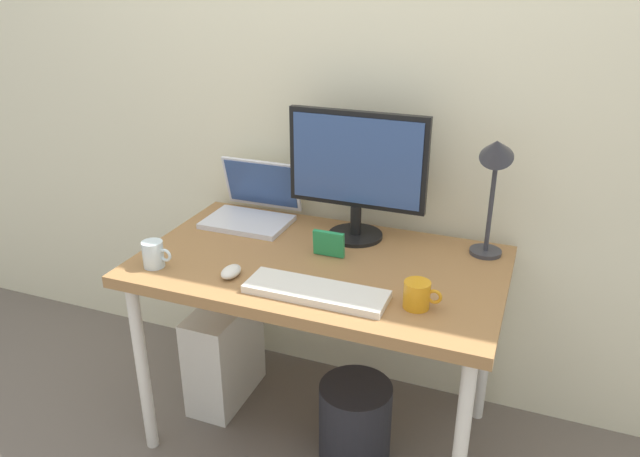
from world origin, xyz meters
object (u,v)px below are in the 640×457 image
monitor (357,169)px  desk_lamp (495,168)px  coffee_mug (417,295)px  computer_tower (225,353)px  desk (320,278)px  photo_frame (329,244)px  wastebasket (355,421)px  mouse (231,272)px  keyboard (316,292)px  laptop (253,206)px  glass_cup (154,254)px

monitor → desk_lamp: monitor is taller
monitor → coffee_mug: size_ratio=4.41×
monitor → computer_tower: 0.94m
desk_lamp → desk: bearing=-156.0°
desk → monitor: 0.41m
photo_frame → wastebasket: bearing=-37.8°
coffee_mug → computer_tower: (-0.81, 0.23, -0.56)m
coffee_mug → wastebasket: coffee_mug is taller
desk → mouse: 0.32m
keyboard → coffee_mug: 0.31m
photo_frame → keyboard: bearing=-77.7°
coffee_mug → wastebasket: size_ratio=0.38×
keyboard → coffee_mug: coffee_mug is taller
laptop → desk_lamp: 0.93m
mouse → coffee_mug: size_ratio=0.79×
desk_lamp → keyboard: desk_lamp is taller
laptop → keyboard: laptop is taller
desk_lamp → coffee_mug: size_ratio=3.97×
desk → keyboard: keyboard is taller
desk_lamp → computer_tower: 1.28m
desk → computer_tower: 0.63m
laptop → glass_cup: (-0.12, -0.49, -0.01)m
desk_lamp → glass_cup: size_ratio=4.28×
keyboard → glass_cup: glass_cup is taller
wastebasket → desk_lamp: bearing=40.3°
glass_cup → computer_tower: size_ratio=0.25×
glass_cup → computer_tower: glass_cup is taller
laptop → computer_tower: size_ratio=0.76×
desk_lamp → keyboard: bearing=-134.5°
laptop → desk_lamp: desk_lamp is taller
laptop → coffee_mug: size_ratio=2.81×
desk → desk_lamp: desk_lamp is taller
coffee_mug → mouse: bearing=-177.3°
desk → glass_cup: glass_cup is taller
monitor → computer_tower: monitor is taller
desk_lamp → wastebasket: desk_lamp is taller
mouse → coffee_mug: (0.60, 0.03, 0.02)m
photo_frame → laptop: bearing=152.4°
desk → wastebasket: size_ratio=4.11×
coffee_mug → computer_tower: size_ratio=0.27×
laptop → desk_lamp: bearing=-1.2°
glass_cup → photo_frame: (0.51, 0.28, 0.00)m
coffee_mug → desk_lamp: bearing=70.9°
mouse → keyboard: bearing=-2.6°
laptop → wastebasket: size_ratio=1.07×
desk_lamp → coffee_mug: bearing=-109.1°
desk_lamp → glass_cup: desk_lamp is taller
coffee_mug → desk: bearing=154.4°
laptop → photo_frame: (0.39, -0.20, -0.01)m
glass_cup → photo_frame: bearing=28.7°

